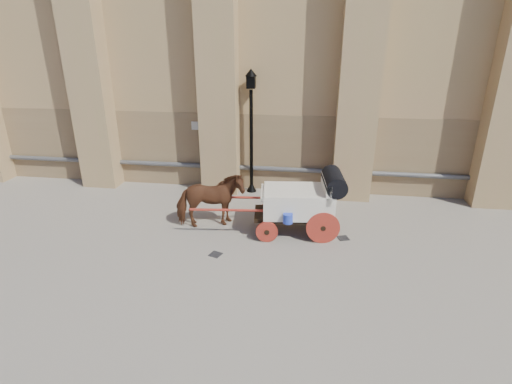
# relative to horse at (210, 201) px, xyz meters

# --- Properties ---
(ground) EXTENTS (90.00, 90.00, 0.00)m
(ground) POSITION_rel_horse_xyz_m (0.64, -0.42, -0.90)
(ground) COLOR slate
(ground) RESTS_ON ground
(horse) EXTENTS (2.33, 1.61, 1.80)m
(horse) POSITION_rel_horse_xyz_m (0.00, 0.00, 0.00)
(horse) COLOR brown
(horse) RESTS_ON ground
(carriage) EXTENTS (4.74, 1.79, 2.03)m
(carriage) POSITION_rel_horse_xyz_m (2.94, 0.00, 0.20)
(carriage) COLOR black
(carriage) RESTS_ON ground
(street_lamp) EXTENTS (0.44, 0.44, 4.69)m
(street_lamp) POSITION_rel_horse_xyz_m (0.84, 3.25, 1.61)
(street_lamp) COLOR black
(street_lamp) RESTS_ON ground
(drain_grate_near) EXTENTS (0.41, 0.41, 0.01)m
(drain_grate_near) POSITION_rel_horse_xyz_m (0.56, -1.74, -0.89)
(drain_grate_near) COLOR black
(drain_grate_near) RESTS_ON ground
(drain_grate_far) EXTENTS (0.41, 0.41, 0.01)m
(drain_grate_far) POSITION_rel_horse_xyz_m (4.22, -0.24, -0.89)
(drain_grate_far) COLOR black
(drain_grate_far) RESTS_ON ground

